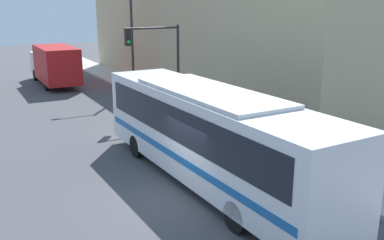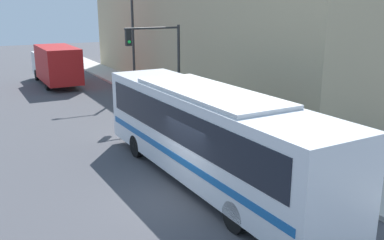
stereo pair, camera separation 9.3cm
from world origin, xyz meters
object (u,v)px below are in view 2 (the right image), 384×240
Objects in this scene: fire_hydrant at (251,136)px; traffic_light_pole at (160,53)px; city_bus at (208,130)px; delivery_truck at (56,64)px; street_lamp at (129,21)px; pedestrian_near_corner at (188,90)px; parking_meter at (204,106)px.

fire_hydrant is 8.02m from traffic_light_pole.
city_bus is 22.14m from delivery_truck.
street_lamp is (4.37, -4.79, 3.35)m from delivery_truck.
pedestrian_near_corner is (1.10, 7.98, 0.57)m from fire_hydrant.
traffic_light_pole is at bearing 73.44° from city_bus.
parking_meter is at bearing 90.00° from fire_hydrant.
traffic_light_pole reaches higher than parking_meter.
parking_meter is (3.65, 6.63, -0.93)m from city_bus.
city_bus is at bearing -105.00° from traffic_light_pole.
city_bus is 1.45× the size of street_lamp.
fire_hydrant is 0.08× the size of street_lamp.
street_lamp is 8.04m from pedestrian_near_corner.
parking_meter is at bearing 59.59° from city_bus.
fire_hydrant is at bearing 32.25° from city_bus.
delivery_truck is (-0.77, 22.13, -0.27)m from city_bus.
delivery_truck is 0.98× the size of street_lamp.
city_bus is 10.27m from traffic_light_pole.
street_lamp reaches higher than traffic_light_pole.
parking_meter is at bearing -89.73° from street_lamp.
city_bus reaches higher than delivery_truck.
street_lamp reaches higher than fire_hydrant.
parking_meter is at bearing -106.13° from pedestrian_near_corner.
city_bus is 9.91× the size of parking_meter.
fire_hydrant is (3.65, 2.44, -1.41)m from city_bus.
street_lamp is (-0.05, 10.71, 4.01)m from parking_meter.
fire_hydrant is 0.14× the size of traffic_light_pole.
delivery_truck reaches higher than parking_meter.
delivery_truck is at bearing 132.40° from street_lamp.
street_lamp reaches higher than delivery_truck.
city_bus is 1.48× the size of delivery_truck.
delivery_truck is at bearing 115.25° from pedestrian_near_corner.
pedestrian_near_corner is (5.52, -11.70, -0.58)m from delivery_truck.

